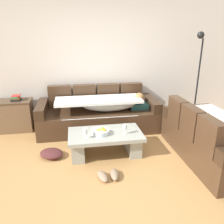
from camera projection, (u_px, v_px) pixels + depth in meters
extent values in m
plane|color=#B1814A|center=(118.00, 172.00, 3.31)|extent=(14.00, 14.00, 0.00)
cube|color=silver|center=(99.00, 61.00, 4.86)|extent=(9.00, 0.10, 2.70)
cube|color=#432C1C|center=(99.00, 120.00, 4.71)|extent=(2.41, 0.92, 0.42)
cube|color=#432C1C|center=(60.00, 96.00, 4.80)|extent=(0.48, 0.16, 0.46)
cube|color=#432C1C|center=(84.00, 95.00, 4.88)|extent=(0.48, 0.16, 0.46)
cube|color=#432C1C|center=(108.00, 94.00, 4.96)|extent=(0.48, 0.16, 0.46)
cube|color=#432C1C|center=(131.00, 93.00, 5.04)|extent=(0.48, 0.16, 0.46)
cube|color=#362316|center=(42.00, 109.00, 4.43)|extent=(0.18, 0.92, 0.20)
cube|color=#362316|center=(151.00, 103.00, 4.79)|extent=(0.18, 0.92, 0.20)
cube|color=#2D6660|center=(138.00, 106.00, 4.75)|extent=(0.36, 0.28, 0.11)
sphere|color=#936B4C|center=(139.00, 99.00, 4.66)|extent=(0.21, 0.21, 0.21)
sphere|color=#9E7042|center=(139.00, 98.00, 4.65)|extent=(0.20, 0.20, 0.20)
ellipsoid|color=white|center=(110.00, 104.00, 4.59)|extent=(1.10, 0.44, 0.28)
cube|color=white|center=(99.00, 100.00, 4.50)|extent=(1.70, 0.60, 0.05)
cube|color=white|center=(101.00, 127.00, 4.30)|extent=(1.44, 0.04, 0.38)
cube|color=#432C1C|center=(211.00, 146.00, 3.63)|extent=(0.92, 1.83, 0.42)
cube|color=#432C1C|center=(210.00, 136.00, 2.97)|extent=(0.16, 0.46, 0.46)
cube|color=#432C1C|center=(192.00, 122.00, 3.42)|extent=(0.16, 0.46, 0.46)
cube|color=#432C1C|center=(178.00, 111.00, 3.88)|extent=(0.16, 0.46, 0.46)
cube|color=#362316|center=(188.00, 111.00, 4.29)|extent=(0.92, 0.18, 0.20)
ellipsoid|color=silver|center=(214.00, 124.00, 3.58)|extent=(0.44, 0.91, 0.28)
cube|color=silver|center=(219.00, 120.00, 3.49)|extent=(0.60, 1.35, 0.05)
cube|color=#9A9D92|center=(105.00, 134.00, 3.71)|extent=(1.20, 0.68, 0.06)
cube|color=#9A9D92|center=(78.00, 147.00, 3.70)|extent=(0.20, 0.54, 0.32)
cube|color=#9A9D92|center=(132.00, 143.00, 3.85)|extent=(0.20, 0.54, 0.32)
cylinder|color=silver|center=(101.00, 132.00, 3.65)|extent=(0.28, 0.28, 0.07)
sphere|color=gold|center=(98.00, 131.00, 3.62)|extent=(0.08, 0.08, 0.08)
sphere|color=orange|center=(104.00, 131.00, 3.62)|extent=(0.08, 0.08, 0.08)
sphere|color=#66A42D|center=(102.00, 129.00, 3.68)|extent=(0.08, 0.08, 0.08)
cylinder|color=silver|center=(86.00, 138.00, 3.50)|extent=(0.06, 0.06, 0.01)
cylinder|color=silver|center=(86.00, 136.00, 3.49)|extent=(0.01, 0.01, 0.07)
cylinder|color=silver|center=(85.00, 131.00, 3.46)|extent=(0.07, 0.07, 0.08)
cylinder|color=silver|center=(125.00, 134.00, 3.66)|extent=(0.06, 0.06, 0.01)
cylinder|color=silver|center=(125.00, 132.00, 3.64)|extent=(0.01, 0.01, 0.07)
cylinder|color=silver|center=(125.00, 127.00, 3.62)|extent=(0.07, 0.07, 0.08)
cube|color=brown|center=(15.00, 116.00, 4.64)|extent=(0.70, 0.42, 0.62)
cube|color=#4E3B29|center=(13.00, 101.00, 4.54)|extent=(0.72, 0.44, 0.02)
cube|color=black|center=(16.00, 100.00, 4.54)|extent=(0.18, 0.20, 0.03)
cube|color=#B76623|center=(16.00, 98.00, 4.53)|extent=(0.13, 0.17, 0.03)
cube|color=#338C59|center=(15.00, 97.00, 4.52)|extent=(0.12, 0.20, 0.03)
cube|color=red|center=(16.00, 96.00, 4.52)|extent=(0.15, 0.17, 0.02)
cylinder|color=black|center=(193.00, 121.00, 5.17)|extent=(0.28, 0.28, 0.02)
cylinder|color=black|center=(198.00, 82.00, 4.87)|extent=(0.03, 0.03, 1.80)
sphere|color=black|center=(201.00, 35.00, 4.44)|extent=(0.14, 0.14, 0.14)
ellipsoid|color=#8C7259|center=(103.00, 176.00, 3.14)|extent=(0.19, 0.29, 0.09)
ellipsoid|color=#8C7259|center=(115.00, 174.00, 3.18)|extent=(0.14, 0.28, 0.09)
ellipsoid|color=#4C2323|center=(52.00, 153.00, 3.70)|extent=(0.51, 0.49, 0.12)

